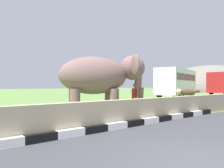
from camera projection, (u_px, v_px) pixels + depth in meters
The scene contains 8 objects.
striped_curb at pixel (83, 131), 6.77m from camera, with size 16.20×0.20×0.24m.
barrier_parapet at pixel (131, 112), 8.52m from camera, with size 28.00×0.36×1.00m, color tan.
elephant at pixel (101, 77), 10.01m from camera, with size 4.00×3.33×2.95m.
person_handler at pixel (136, 98), 10.58m from camera, with size 0.38×0.62×1.66m.
bus_white at pixel (177, 81), 26.88m from camera, with size 8.80×4.69×3.50m.
cow_near at pixel (179, 92), 22.66m from camera, with size 1.71×1.55×1.23m.
cow_mid at pixel (188, 92), 21.64m from camera, with size 1.01×1.92×1.23m.
hill_east at pixel (212, 91), 59.45m from camera, with size 31.70×25.36×14.07m.
Camera 1 is at (-4.05, -1.76, 1.52)m, focal length 35.24 mm.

